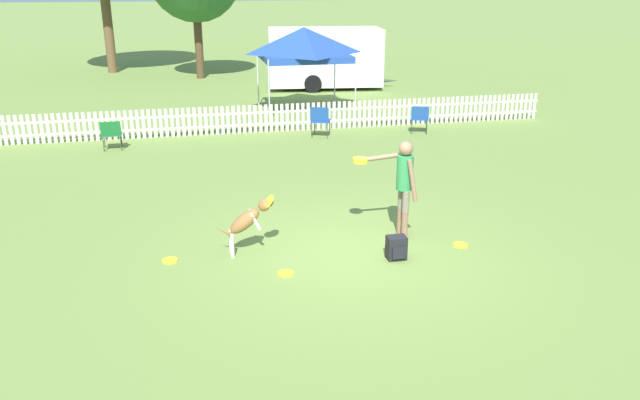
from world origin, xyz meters
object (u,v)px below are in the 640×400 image
frisbee_midfield (286,273)px  folding_chair_blue_left (111,132)px  folding_chair_center (320,119)px  canopy_tent_main (304,44)px  equipment_trailer (325,57)px  backpack_on_grass (396,248)px  folding_chair_green_right (420,117)px  frisbee_near_handler (460,245)px  frisbee_near_dog (170,260)px  leaping_dog (248,219)px  handler_person (402,178)px

frisbee_midfield → folding_chair_blue_left: size_ratio=0.32×
folding_chair_center → canopy_tent_main: size_ratio=0.32×
folding_chair_blue_left → equipment_trailer: bearing=-135.0°
backpack_on_grass → folding_chair_green_right: size_ratio=0.47×
folding_chair_center → folding_chair_green_right: bearing=-161.0°
frisbee_near_handler → frisbee_near_dog: bearing=174.7°
backpack_on_grass → canopy_tent_main: 11.92m
frisbee_near_dog → folding_chair_center: bearing=61.1°
leaping_dog → frisbee_near_dog: leaping_dog is taller
backpack_on_grass → folding_chair_center: 8.18m
folding_chair_center → frisbee_midfield: bearing=95.4°
backpack_on_grass → equipment_trailer: 16.59m
leaping_dog → canopy_tent_main: size_ratio=0.35×
frisbee_near_dog → canopy_tent_main: size_ratio=0.09×
frisbee_near_dog → equipment_trailer: bearing=68.7°
frisbee_midfield → canopy_tent_main: bearing=77.5°
frisbee_near_handler → backpack_on_grass: 1.27m
handler_person → folding_chair_green_right: bearing=-26.5°
frisbee_near_handler → folding_chair_blue_left: 9.97m
leaping_dog → frisbee_midfield: (0.46, -0.88, -0.58)m
backpack_on_grass → equipment_trailer: equipment_trailer is taller
leaping_dog → frisbee_midfield: bearing=24.4°
frisbee_near_handler → folding_chair_green_right: bearing=73.9°
leaping_dog → folding_chair_green_right: bearing=138.8°
folding_chair_blue_left → backpack_on_grass: bearing=119.5°
frisbee_near_dog → folding_chair_blue_left: size_ratio=0.32×
backpack_on_grass → equipment_trailer: (2.56, 16.35, 1.06)m
folding_chair_green_right → leaping_dog: bearing=72.5°
folding_chair_center → canopy_tent_main: canopy_tent_main is taller
folding_chair_blue_left → folding_chair_green_right: (8.51, 0.04, 0.02)m
canopy_tent_main → equipment_trailer: size_ratio=0.52×
folding_chair_center → backpack_on_grass: bearing=107.4°
folding_chair_blue_left → canopy_tent_main: bearing=-150.3°
frisbee_near_dog → backpack_on_grass: size_ratio=0.65×
frisbee_near_handler → frisbee_midfield: size_ratio=1.00×
handler_person → leaping_dog: handler_person is taller
frisbee_midfield → folding_chair_green_right: size_ratio=0.31×
frisbee_near_handler → equipment_trailer: bearing=85.3°
handler_person → leaping_dog: size_ratio=1.73×
folding_chair_blue_left → canopy_tent_main: (5.85, 3.72, 1.78)m
leaping_dog → frisbee_near_handler: bearing=79.4°
equipment_trailer → folding_chair_center: bearing=-96.5°
frisbee_near_handler → backpack_on_grass: backpack_on_grass is taller
frisbee_near_dog → folding_chair_blue_left: folding_chair_blue_left is taller
frisbee_midfield → backpack_on_grass: bearing=4.9°
folding_chair_center → leaping_dog: bearing=90.4°
frisbee_midfield → folding_chair_green_right: 9.76m
canopy_tent_main → equipment_trailer: 5.06m
folding_chair_green_right → frisbee_near_handler: bearing=94.6°
handler_person → frisbee_near_dog: 4.05m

